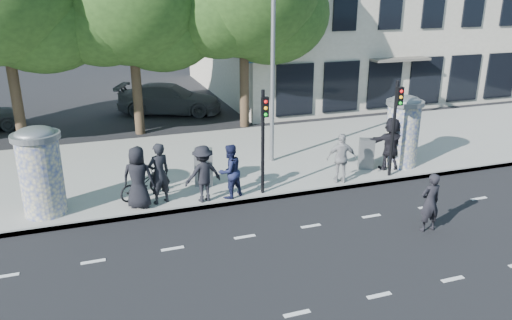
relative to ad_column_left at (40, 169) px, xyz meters
name	(u,v)px	position (x,y,z in m)	size (l,w,h in m)	color
ground	(333,249)	(7.20, -4.50, -1.54)	(120.00, 120.00, 0.00)	black
sidewalk	(246,158)	(7.20, 3.00, -1.46)	(40.00, 8.00, 0.15)	gray
curb	(283,196)	(7.20, -0.95, -1.46)	(40.00, 0.10, 0.16)	slate
lane_dash_near	(379,295)	(7.20, -6.70, -1.53)	(32.00, 0.12, 0.01)	silver
lane_dash_far	(311,226)	(7.20, -3.10, -1.53)	(32.00, 0.12, 0.01)	silver
ad_column_left	(40,169)	(0.00, 0.00, 0.00)	(1.36, 1.36, 2.65)	beige
ad_column_right	(403,129)	(12.40, 0.20, 0.00)	(1.36, 1.36, 2.65)	beige
traffic_pole_near	(263,132)	(6.60, -0.71, 0.69)	(0.22, 0.31, 3.40)	black
traffic_pole_far	(395,119)	(11.40, -0.71, 0.69)	(0.22, 0.31, 3.40)	black
street_lamp	(274,38)	(8.00, 2.13, 3.26)	(0.25, 0.93, 8.00)	slate
ped_a	(138,178)	(2.69, -0.49, -0.42)	(0.94, 0.61, 1.93)	black
ped_b	(159,174)	(3.33, -0.37, -0.42)	(0.71, 0.46, 1.94)	black
ped_c	(230,171)	(5.50, -0.65, -0.51)	(0.85, 0.66, 1.75)	#1A1F42
ped_d	(203,174)	(4.64, -0.65, -0.48)	(1.17, 0.67, 1.81)	black
ped_e	(341,158)	(9.44, -0.65, -0.52)	(1.01, 0.58, 1.73)	gray
ped_f	(391,143)	(11.77, -0.06, -0.41)	(1.81, 0.65, 1.95)	black
man_road	(430,202)	(10.20, -4.39, -0.68)	(0.62, 0.41, 1.71)	black
bicycle	(142,184)	(2.87, 0.30, -0.95)	(1.67, 0.58, 0.88)	black
cabinet_left	(204,167)	(4.96, 0.67, -0.76)	(0.60, 0.44, 1.25)	gray
cabinet_right	(366,154)	(10.98, 0.27, -0.82)	(0.54, 0.39, 1.13)	slate
car_right	(170,99)	(5.70, 11.62, -0.74)	(5.49, 2.23, 1.59)	#4C4F53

